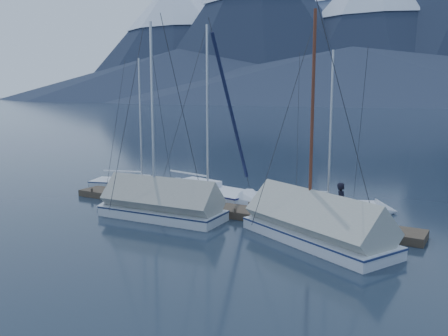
{
  "coord_description": "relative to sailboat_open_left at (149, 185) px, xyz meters",
  "views": [
    {
      "loc": [
        11.11,
        -17.02,
        5.7
      ],
      "look_at": [
        0.0,
        2.0,
        2.2
      ],
      "focal_mm": 38.0,
      "sensor_mm": 36.0,
      "label": 1
    }
  ],
  "objects": [
    {
      "name": "sailboat_open_left",
      "position": [
        0.0,
        0.0,
        0.0
      ],
      "size": [
        6.66,
        3.7,
        8.49
      ],
      "color": "silver",
      "rests_on": "ground"
    },
    {
      "name": "sailboat_covered_far",
      "position": [
        4.48,
        -5.26,
        0.32
      ],
      "size": [
        6.99,
        2.93,
        9.66
      ],
      "color": "silver",
      "rests_on": "ground"
    },
    {
      "name": "dock",
      "position": [
        7.06,
        -3.06,
        -0.04
      ],
      "size": [
        18.0,
        1.5,
        0.54
      ],
      "color": "#382D23",
      "rests_on": "ground"
    },
    {
      "name": "sailboat_open_mid",
      "position": [
        4.96,
        -0.44,
        0.03
      ],
      "size": [
        7.97,
        3.73,
        10.18
      ],
      "color": "white",
      "rests_on": "ground"
    },
    {
      "name": "sailboat_open_right",
      "position": [
        11.63,
        0.03,
        -0.0
      ],
      "size": [
        6.59,
        4.0,
        8.43
      ],
      "color": "silver",
      "rests_on": "ground"
    },
    {
      "name": "sailboat_covered_near",
      "position": [
        11.86,
        -4.85,
        0.33
      ],
      "size": [
        7.71,
        5.26,
        9.71
      ],
      "color": "silver",
      "rests_on": "ground"
    },
    {
      "name": "mooring_posts",
      "position": [
        6.56,
        -3.06,
        0.2
      ],
      "size": [
        15.12,
        1.52,
        0.35
      ],
      "color": "#382D23",
      "rests_on": "ground"
    },
    {
      "name": "person",
      "position": [
        12.73,
        -3.19,
        1.05
      ],
      "size": [
        0.59,
        0.73,
        1.72
      ],
      "primitive_type": "imported",
      "rotation": [
        0.0,
        0.0,
        1.89
      ],
      "color": "black",
      "rests_on": "dock"
    },
    {
      "name": "ground",
      "position": [
        7.06,
        -5.06,
        -0.15
      ],
      "size": [
        1000.0,
        1000.0,
        0.0
      ],
      "primitive_type": "plane",
      "color": "black",
      "rests_on": "ground"
    }
  ]
}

